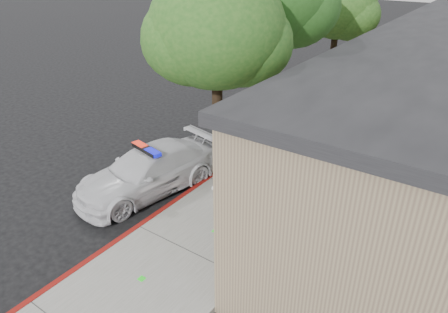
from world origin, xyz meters
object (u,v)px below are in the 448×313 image
police_car (148,171)px  street_tree_far (338,10)px  fire_hydrant (220,187)px  street_tree_near (217,35)px

police_car → street_tree_far: 9.99m
fire_hydrant → street_tree_far: size_ratio=0.15×
police_car → street_tree_near: bearing=30.4°
fire_hydrant → street_tree_near: street_tree_near is taller
street_tree_near → street_tree_far: (-0.21, 8.44, -0.30)m
fire_hydrant → street_tree_far: street_tree_far is taller
fire_hydrant → street_tree_near: size_ratio=0.14×
fire_hydrant → street_tree_far: 9.35m
fire_hydrant → street_tree_far: bearing=70.0°
police_car → street_tree_far: (1.82, 9.12, 3.66)m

